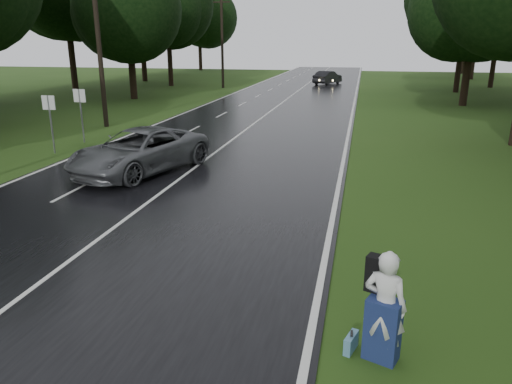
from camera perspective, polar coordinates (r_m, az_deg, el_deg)
road at (r=27.14m, az=-1.54°, el=7.12°), size 12.00×140.00×0.04m
lane_center at (r=27.13m, az=-1.55°, el=7.17°), size 0.12×140.00×0.01m
grey_car at (r=19.12m, az=-13.66°, el=4.78°), size 4.49×6.52×1.65m
far_car at (r=58.21m, az=8.50°, el=13.30°), size 3.22×4.87×1.52m
hitchhiker at (r=8.04m, az=14.95°, el=-13.37°), size 0.81×0.78×1.90m
suitcase at (r=8.49m, az=11.21°, el=-17.15°), size 0.24×0.43×0.30m
utility_pole_mid at (r=30.45m, az=-17.32°, el=7.45°), size 1.80×0.28×9.75m
utility_pole_far at (r=53.67m, az=-3.93°, el=12.24°), size 1.80×0.28×9.71m
road_sign_a at (r=23.92m, az=-22.76°, el=4.28°), size 0.63×0.10×2.61m
road_sign_b at (r=25.93m, az=-19.70°, el=5.56°), size 0.64×0.10×2.66m
tree_left_e at (r=44.58m, az=-14.25°, el=10.68°), size 7.92×7.92×12.37m
tree_left_f at (r=56.80m, az=-10.03°, el=12.32°), size 9.75×9.75×15.24m
tree_right_e at (r=42.01m, az=23.31°, el=9.41°), size 8.08×8.08×12.63m
tree_right_f at (r=52.78m, az=22.61°, el=10.88°), size 10.18×10.18×15.91m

